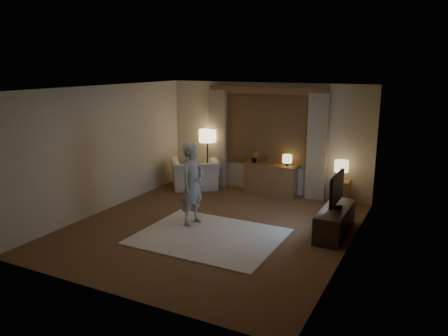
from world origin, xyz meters
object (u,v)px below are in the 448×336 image
Objects in this scene: armchair at (195,174)px; side_table at (340,193)px; sideboard at (270,180)px; tv_stand at (335,221)px; person at (192,184)px.

side_table is (3.49, 0.27, -0.08)m from armchair.
sideboard is 2.14× the size of side_table.
tv_stand is at bearing -42.63° from sideboard.
armchair is at bearing -175.50° from side_table.
armchair reaches higher than tv_stand.
armchair is 2.00× the size of side_table.
tv_stand is (0.30, -1.73, -0.03)m from side_table.
side_table is 1.75m from tv_stand.
sideboard is 1.89m from armchair.
sideboard is at bearing 178.25° from side_table.
person is (-0.61, -2.50, 0.46)m from sideboard.
tv_stand is (3.79, -1.45, -0.11)m from armchair.
sideboard is at bearing 152.78° from armchair.
side_table is at bearing 99.76° from tv_stand.
sideboard is 2.63m from tv_stand.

